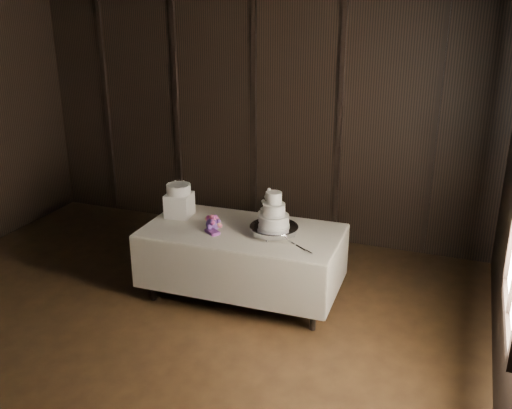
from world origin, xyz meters
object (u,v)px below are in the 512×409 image
object	(u,v)px
bouquet	(213,223)
small_cake	(179,189)
cake_stand	(274,230)
display_table	(242,260)
wedding_cake	(271,213)
box_pedestal	(179,205)

from	to	relation	value
bouquet	small_cake	size ratio (longest dim) A/B	1.41
bouquet	cake_stand	bearing A→B (deg)	6.01
display_table	wedding_cake	distance (m)	0.65
wedding_cake	bouquet	distance (m)	0.63
box_pedestal	wedding_cake	bearing A→B (deg)	-7.41
box_pedestal	small_cake	bearing A→B (deg)	0.00
bouquet	box_pedestal	world-z (taller)	box_pedestal
display_table	cake_stand	size ratio (longest dim) A/B	4.16
wedding_cake	bouquet	bearing A→B (deg)	-152.54
cake_stand	wedding_cake	distance (m)	0.19
box_pedestal	small_cake	size ratio (longest dim) A/B	1.01
display_table	bouquet	distance (m)	0.50
display_table	bouquet	bearing A→B (deg)	-167.42
cake_stand	wedding_cake	xyz separation A→B (m)	(-0.03, -0.01, 0.18)
display_table	small_cake	size ratio (longest dim) A/B	7.85
cake_stand	display_table	bearing A→B (deg)	178.97
display_table	bouquet	xyz separation A→B (m)	(-0.29, -0.07, 0.40)
wedding_cake	small_cake	world-z (taller)	wedding_cake
cake_stand	small_cake	size ratio (longest dim) A/B	1.88
bouquet	small_cake	distance (m)	0.57
cake_stand	small_cake	world-z (taller)	small_cake
display_table	small_cake	xyz separation A→B (m)	(-0.77, 0.12, 0.64)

